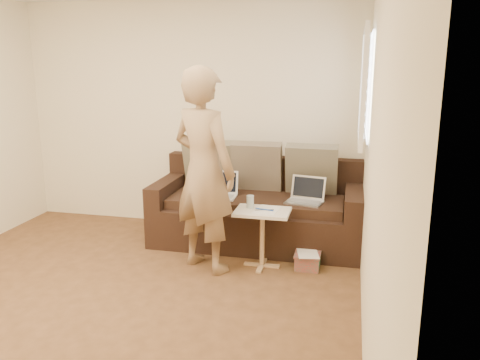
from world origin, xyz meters
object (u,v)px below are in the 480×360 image
(striped_box, at_px, (307,261))
(laptop_white, at_px, (218,197))
(side_table, at_px, (262,239))
(sofa, at_px, (257,205))
(laptop_silver, at_px, (304,203))
(drinking_glass, at_px, (250,202))
(person, at_px, (204,171))

(striped_box, bearing_deg, laptop_white, 156.83)
(laptop_white, distance_m, side_table, 0.78)
(side_table, distance_m, striped_box, 0.48)
(sofa, xyz_separation_m, side_table, (0.17, -0.62, -0.14))
(laptop_silver, bearing_deg, sofa, 174.89)
(drinking_glass, bearing_deg, sofa, 94.53)
(laptop_white, bearing_deg, side_table, -42.65)
(laptop_white, height_order, striped_box, laptop_white)
(sofa, relative_size, person, 1.16)
(laptop_silver, xyz_separation_m, striped_box, (0.09, -0.42, -0.44))
(laptop_silver, bearing_deg, striped_box, -66.98)
(person, xyz_separation_m, drinking_glass, (0.39, 0.20, -0.32))
(striped_box, bearing_deg, side_table, -173.40)
(laptop_white, bearing_deg, striped_box, -25.63)
(sofa, xyz_separation_m, striped_box, (0.61, -0.58, -0.35))
(sofa, height_order, drinking_glass, sofa)
(laptop_white, relative_size, drinking_glass, 3.08)
(sofa, distance_m, side_table, 0.66)
(laptop_silver, distance_m, person, 1.14)
(drinking_glass, bearing_deg, side_table, -23.18)
(laptop_silver, relative_size, drinking_glass, 2.98)
(sofa, bearing_deg, laptop_silver, -16.36)
(striped_box, bearing_deg, laptop_silver, 101.77)
(laptop_silver, bearing_deg, drinking_glass, -127.24)
(sofa, height_order, laptop_white, sofa)
(sofa, height_order, side_table, sofa)
(side_table, bearing_deg, laptop_white, 139.82)
(drinking_glass, bearing_deg, laptop_silver, 41.51)
(person, xyz_separation_m, striped_box, (0.95, 0.19, -0.87))
(striped_box, bearing_deg, drinking_glass, 179.48)
(drinking_glass, bearing_deg, person, -153.60)
(drinking_glass, xyz_separation_m, striped_box, (0.56, -0.01, -0.55))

